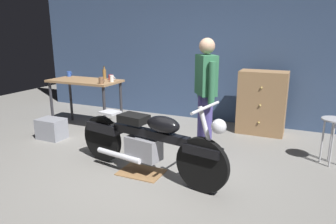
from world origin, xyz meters
TOP-DOWN VIEW (x-y plane):
  - ground_plane at (0.00, 0.00)m, footprint 12.00×12.00m
  - back_wall at (0.00, 2.80)m, footprint 8.00×0.12m
  - workbench at (-1.92, 1.31)m, footprint 1.30×0.64m
  - motorcycle at (0.04, 0.02)m, footprint 2.17×0.69m
  - person_standing at (0.45, 1.01)m, footprint 0.40×0.48m
  - shop_stool at (2.14, 1.31)m, footprint 0.32×0.32m
  - wooden_dresser at (1.08, 2.30)m, footprint 0.80×0.47m
  - drip_tray at (-0.07, 0.02)m, footprint 0.56×0.40m
  - storage_bin at (-2.07, 0.56)m, footprint 0.44×0.32m
  - mug_brown_stoneware at (-1.39, 1.08)m, footprint 0.12×0.08m
  - mug_white_ceramic at (-1.34, 1.33)m, footprint 0.11×0.07m
  - mug_red_diner at (-1.49, 1.51)m, footprint 0.12×0.08m
  - mug_blue_enamel at (-2.48, 1.54)m, footprint 0.12×0.09m
  - bottle at (-1.65, 1.54)m, footprint 0.06×0.06m

SIDE VIEW (x-z plane):
  - ground_plane at x=0.00m, z-range 0.00..0.00m
  - drip_tray at x=-0.07m, z-range 0.00..0.01m
  - storage_bin at x=-2.07m, z-range 0.00..0.34m
  - motorcycle at x=0.04m, z-range -0.05..0.95m
  - shop_stool at x=2.14m, z-range 0.18..0.82m
  - wooden_dresser at x=1.08m, z-range 0.00..1.10m
  - workbench at x=-1.92m, z-range 0.34..1.24m
  - person_standing at x=0.45m, z-range 0.09..1.76m
  - mug_red_diner at x=-1.49m, z-range 0.90..0.99m
  - mug_blue_enamel at x=-2.48m, z-range 0.90..1.00m
  - mug_brown_stoneware at x=-1.39m, z-range 0.90..1.01m
  - mug_white_ceramic at x=-1.34m, z-range 0.90..1.01m
  - bottle at x=-1.65m, z-range 0.88..1.12m
  - back_wall at x=0.00m, z-range 0.00..3.10m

